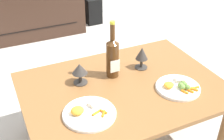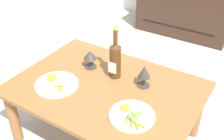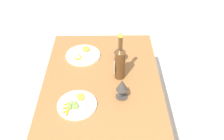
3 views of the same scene
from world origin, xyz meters
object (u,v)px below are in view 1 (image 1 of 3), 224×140
(dinner_plate_right, at_px, (178,87))
(tv_stand, at_px, (33,12))
(wine_bottle, at_px, (112,56))
(floor_speaker, at_px, (93,11))
(goblet_right, at_px, (142,55))
(dining_table, at_px, (123,95))
(goblet_left, at_px, (80,70))
(dinner_plate_left, at_px, (89,113))

(dinner_plate_right, bearing_deg, tv_stand, 101.43)
(wine_bottle, bearing_deg, tv_stand, 94.45)
(floor_speaker, height_order, goblet_right, goblet_right)
(dining_table, bearing_deg, wine_bottle, 94.60)
(dining_table, xyz_separation_m, wine_bottle, (-0.01, 0.13, 0.20))
(tv_stand, relative_size, goblet_left, 8.24)
(dinner_plate_right, bearing_deg, floor_speaker, 82.03)
(dining_table, bearing_deg, dinner_plate_left, -150.98)
(wine_bottle, bearing_deg, dinner_plate_right, -45.15)
(floor_speaker, bearing_deg, tv_stand, 178.25)
(wine_bottle, distance_m, dinner_plate_right, 0.41)
(tv_stand, bearing_deg, floor_speaker, 0.87)
(goblet_left, distance_m, goblet_right, 0.40)
(tv_stand, height_order, dinner_plate_left, tv_stand)
(tv_stand, distance_m, goblet_left, 1.80)
(dinner_plate_left, bearing_deg, goblet_left, 78.58)
(dining_table, bearing_deg, tv_stand, 94.46)
(goblet_left, relative_size, dinner_plate_left, 0.47)
(floor_speaker, bearing_deg, goblet_right, -104.21)
(goblet_left, bearing_deg, floor_speaker, 66.67)
(dinner_plate_right, bearing_deg, dinner_plate_left, 179.60)
(tv_stand, xyz_separation_m, dinner_plate_right, (0.42, -2.06, 0.20))
(goblet_right, xyz_separation_m, dinner_plate_right, (0.08, -0.29, -0.08))
(dining_table, xyz_separation_m, goblet_left, (-0.21, 0.13, 0.16))
(dinner_plate_left, bearing_deg, goblet_right, 31.47)
(dining_table, distance_m, dinner_plate_right, 0.32)
(wine_bottle, distance_m, dinner_plate_left, 0.40)
(floor_speaker, relative_size, goblet_right, 2.16)
(floor_speaker, bearing_deg, dinner_plate_right, -100.59)
(wine_bottle, height_order, dinner_plate_left, wine_bottle)
(tv_stand, xyz_separation_m, dinner_plate_left, (-0.12, -2.06, 0.20))
(tv_stand, height_order, wine_bottle, wine_bottle)
(wine_bottle, relative_size, goblet_left, 2.76)
(tv_stand, relative_size, floor_speaker, 3.42)
(wine_bottle, distance_m, goblet_left, 0.21)
(goblet_left, bearing_deg, goblet_right, -0.00)
(tv_stand, xyz_separation_m, goblet_left, (-0.06, -1.78, 0.27))
(goblet_left, bearing_deg, dinner_plate_right, -30.77)
(floor_speaker, height_order, dinner_plate_left, dinner_plate_left)
(goblet_right, bearing_deg, wine_bottle, -178.23)
(dinner_plate_left, bearing_deg, wine_bottle, 46.82)
(goblet_left, height_order, dinner_plate_left, goblet_left)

